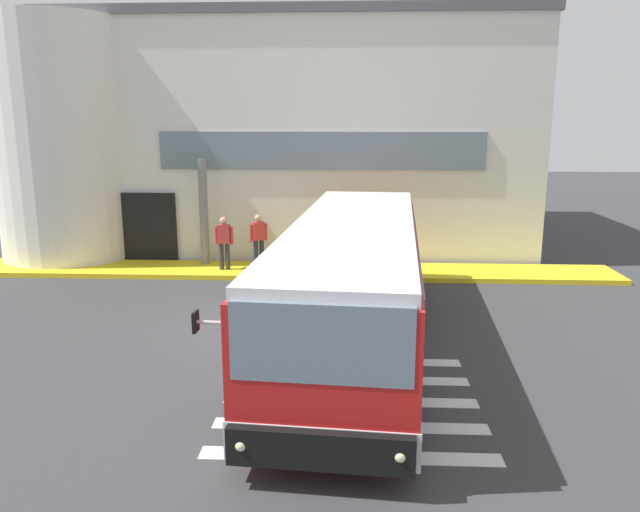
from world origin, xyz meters
TOP-DOWN VIEW (x-y plane):
  - ground_plane at (0.00, 0.00)m, footprint 80.00×90.00m
  - bay_paint_stripes at (2.00, -4.20)m, footprint 4.40×3.96m
  - terminal_building at (-0.67, 11.52)m, footprint 18.35×13.80m
  - boarding_curb at (0.00, 4.80)m, footprint 20.55×2.00m
  - entry_support_column at (-2.78, 5.40)m, footprint 0.28×0.28m
  - bus_main_foreground at (2.05, -1.39)m, footprint 3.86×11.36m
  - passenger_near_column at (-1.98, 4.63)m, footprint 0.59×0.38m
  - passenger_by_doorway at (-0.98, 5.16)m, footprint 0.53×0.37m
  - passenger_at_curb_edge at (0.56, 4.87)m, footprint 0.58×0.30m
  - safety_bollard_yellow at (-0.06, 3.60)m, footprint 0.18×0.18m

SIDE VIEW (x-z plane):
  - ground_plane at x=0.00m, z-range -0.02..0.00m
  - bay_paint_stripes at x=2.00m, z-range 0.00..0.01m
  - boarding_curb at x=0.00m, z-range 0.00..0.15m
  - safety_bollard_yellow at x=-0.06m, z-range 0.00..0.90m
  - passenger_by_doorway at x=-0.98m, z-range 0.24..1.92m
  - passenger_at_curb_edge at x=0.56m, z-range 0.24..1.92m
  - passenger_near_column at x=-1.98m, z-range 0.28..1.95m
  - bus_main_foreground at x=2.05m, z-range -0.02..2.68m
  - entry_support_column at x=-2.78m, z-range 0.15..3.55m
  - terminal_building at x=-0.67m, z-range -0.01..8.32m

